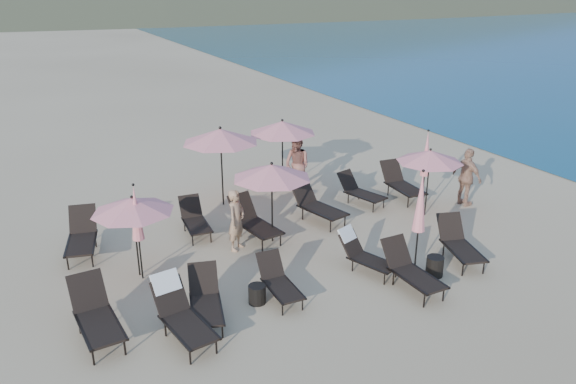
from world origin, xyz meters
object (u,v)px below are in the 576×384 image
beachgoer_c (467,177)px  lounger_5 (459,243)px  umbrella_open_3 (220,136)px  umbrella_open_0 (132,205)px  beachgoer_a (236,220)px  umbrella_open_1 (272,172)px  beachgoer_b (297,165)px  lounger_1 (205,299)px  umbrella_closed_2 (136,214)px  lounger_4 (411,269)px  lounger_10 (360,191)px  lounger_0 (180,312)px  lounger_11 (401,183)px  lounger_8 (254,221)px  umbrella_closed_0 (421,202)px  side_table_1 (435,266)px  lounger_2 (279,281)px  lounger_9 (317,204)px  side_table_0 (257,294)px  lounger_7 (195,219)px  lounger_3 (363,253)px  umbrella_open_4 (282,127)px  umbrella_closed_1 (426,154)px  lounger_12 (96,315)px  umbrella_open_2 (430,156)px  lounger_6 (82,236)px

beachgoer_c → lounger_5: bearing=129.0°
umbrella_open_3 → beachgoer_c: size_ratio=1.38×
umbrella_open_0 → beachgoer_a: umbrella_open_0 is taller
umbrella_open_1 → beachgoer_b: bearing=52.5°
lounger_1 → umbrella_closed_2: size_ratio=0.74×
lounger_4 → umbrella_open_0: 6.50m
lounger_4 → lounger_10: (1.79, 4.83, -0.03)m
lounger_10 → lounger_0: bearing=-164.9°
lounger_11 → lounger_8: bearing=-169.2°
umbrella_open_1 → umbrella_closed_0: umbrella_closed_0 is taller
lounger_8 → umbrella_closed_0: (2.67, -3.55, 1.34)m
lounger_5 → lounger_10: size_ratio=1.06×
lounger_0 → umbrella_open_3: bearing=53.5°
umbrella_open_0 → side_table_1: bearing=-26.6°
beachgoer_a → lounger_2: bearing=-131.7°
lounger_9 → lounger_11: lounger_9 is taller
lounger_2 → side_table_0: 0.56m
lounger_2 → lounger_7: size_ratio=0.93×
lounger_3 → lounger_4: bearing=-87.1°
lounger_4 → side_table_0: lounger_4 is taller
lounger_1 → umbrella_closed_0: bearing=9.7°
umbrella_open_0 → beachgoer_a: size_ratio=1.24×
lounger_10 → umbrella_open_4: size_ratio=0.72×
umbrella_open_0 → umbrella_closed_2: bearing=-81.4°
umbrella_closed_1 → lounger_0: bearing=-159.7°
lounger_1 → lounger_3: lounger_3 is taller
lounger_2 → lounger_8: lounger_8 is taller
umbrella_open_4 → beachgoer_a: umbrella_open_4 is taller
lounger_12 → umbrella_closed_1: size_ratio=0.76×
lounger_5 → umbrella_open_1: (-3.74, 3.04, 1.52)m
umbrella_open_2 → umbrella_closed_0: (-2.53, -2.71, -0.00)m
lounger_4 → side_table_0: bearing=162.8°
lounger_10 → side_table_1: lounger_10 is taller
lounger_9 → umbrella_closed_1: (3.37, -0.62, 1.23)m
lounger_6 → lounger_11: size_ratio=1.03×
lounger_2 → beachgoer_c: (7.53, 2.33, 0.51)m
lounger_1 → lounger_11: size_ratio=0.94×
lounger_4 → beachgoer_c: 5.72m
lounger_10 → umbrella_open_4: bearing=107.4°
lounger_1 → lounger_9: (4.53, 3.41, 0.05)m
lounger_4 → side_table_1: size_ratio=3.54×
lounger_0 → lounger_4: (5.21, -0.52, -0.07)m
beachgoer_c → lounger_8: bearing=77.7°
lounger_2 → umbrella_open_4: umbrella_open_4 is taller
lounger_3 → beachgoer_b: (0.96, 5.36, 0.50)m
lounger_6 → lounger_12: bearing=-81.1°
umbrella_closed_2 → lounger_3: bearing=-21.9°
lounger_1 → side_table_1: lounger_1 is taller
lounger_7 → lounger_8: bearing=-31.5°
lounger_7 → umbrella_open_0: umbrella_open_0 is taller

